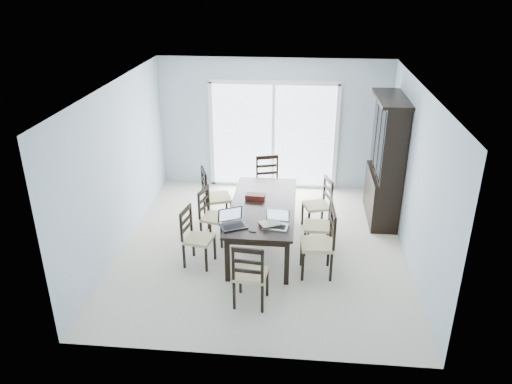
# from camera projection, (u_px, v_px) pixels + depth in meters

# --- Properties ---
(floor) EXTENTS (5.00, 5.00, 0.00)m
(floor) POSITION_uv_depth(u_px,v_px,m) (263.00, 247.00, 8.07)
(floor) COLOR beige
(floor) RESTS_ON ground
(ceiling) EXTENTS (5.00, 5.00, 0.00)m
(ceiling) POSITION_uv_depth(u_px,v_px,m) (264.00, 86.00, 7.01)
(ceiling) COLOR white
(ceiling) RESTS_ON back_wall
(back_wall) EXTENTS (4.50, 0.02, 2.60)m
(back_wall) POSITION_uv_depth(u_px,v_px,m) (273.00, 125.00, 9.81)
(back_wall) COLOR #ABBECC
(back_wall) RESTS_ON floor
(wall_left) EXTENTS (0.02, 5.00, 2.60)m
(wall_left) POSITION_uv_depth(u_px,v_px,m) (119.00, 167.00, 7.73)
(wall_left) COLOR #ABBECC
(wall_left) RESTS_ON floor
(wall_right) EXTENTS (0.02, 5.00, 2.60)m
(wall_right) POSITION_uv_depth(u_px,v_px,m) (415.00, 178.00, 7.34)
(wall_right) COLOR #ABBECC
(wall_right) RESTS_ON floor
(balcony) EXTENTS (4.50, 2.00, 0.10)m
(balcony) POSITION_uv_depth(u_px,v_px,m) (275.00, 170.00, 11.27)
(balcony) COLOR gray
(balcony) RESTS_ON ground
(railing) EXTENTS (4.50, 0.06, 1.10)m
(railing) POSITION_uv_depth(u_px,v_px,m) (278.00, 131.00, 11.93)
(railing) COLOR #99999E
(railing) RESTS_ON balcony
(dining_table) EXTENTS (1.00, 2.20, 0.75)m
(dining_table) POSITION_uv_depth(u_px,v_px,m) (263.00, 209.00, 7.80)
(dining_table) COLOR black
(dining_table) RESTS_ON floor
(china_hutch) EXTENTS (0.50, 1.38, 2.20)m
(china_hutch) POSITION_uv_depth(u_px,v_px,m) (386.00, 162.00, 8.59)
(china_hutch) COLOR black
(china_hutch) RESTS_ON floor
(sliding_door) EXTENTS (2.52, 0.05, 2.18)m
(sliding_door) POSITION_uv_depth(u_px,v_px,m) (273.00, 136.00, 9.88)
(sliding_door) COLOR silver
(sliding_door) RESTS_ON floor
(chair_left_near) EXTENTS (0.47, 0.46, 1.05)m
(chair_left_near) POSITION_uv_depth(u_px,v_px,m) (193.00, 231.00, 7.41)
(chair_left_near) COLOR black
(chair_left_near) RESTS_ON floor
(chair_left_mid) EXTENTS (0.49, 0.48, 1.05)m
(chair_left_mid) POSITION_uv_depth(u_px,v_px,m) (210.00, 210.00, 8.05)
(chair_left_mid) COLOR black
(chair_left_mid) RESTS_ON floor
(chair_left_far) EXTENTS (0.58, 0.57, 1.18)m
(chair_left_far) POSITION_uv_depth(u_px,v_px,m) (211.00, 191.00, 8.57)
(chair_left_far) COLOR black
(chair_left_far) RESTS_ON floor
(chair_right_near) EXTENTS (0.48, 0.47, 1.18)m
(chair_right_near) POSITION_uv_depth(u_px,v_px,m) (324.00, 236.00, 7.12)
(chair_right_near) COLOR black
(chair_right_near) RESTS_ON floor
(chair_right_mid) EXTENTS (0.42, 0.40, 1.08)m
(chair_right_mid) POSITION_uv_depth(u_px,v_px,m) (324.00, 219.00, 7.73)
(chair_right_mid) COLOR black
(chair_right_mid) RESTS_ON floor
(chair_right_far) EXTENTS (0.51, 0.50, 1.06)m
(chair_right_far) POSITION_uv_depth(u_px,v_px,m) (322.00, 198.00, 8.43)
(chair_right_far) COLOR black
(chair_right_far) RESTS_ON floor
(chair_end_near) EXTENTS (0.45, 0.46, 1.10)m
(chair_end_near) POSITION_uv_depth(u_px,v_px,m) (250.00, 269.00, 6.41)
(chair_end_near) COLOR black
(chair_end_near) RESTS_ON floor
(chair_end_far) EXTENTS (0.53, 0.54, 1.14)m
(chair_end_far) POSITION_uv_depth(u_px,v_px,m) (268.00, 177.00, 9.19)
(chair_end_far) COLOR black
(chair_end_far) RESTS_ON floor
(laptop_dark) EXTENTS (0.44, 0.39, 0.25)m
(laptop_dark) POSITION_uv_depth(u_px,v_px,m) (234.00, 223.00, 7.08)
(laptop_dark) COLOR black
(laptop_dark) RESTS_ON dining_table
(laptop_silver) EXTENTS (0.38, 0.30, 0.24)m
(laptop_silver) POSITION_uv_depth(u_px,v_px,m) (276.00, 224.00, 7.07)
(laptop_silver) COLOR #BABABD
(laptop_silver) RESTS_ON dining_table
(book_stack) EXTENTS (0.36, 0.33, 0.05)m
(book_stack) POSITION_uv_depth(u_px,v_px,m) (270.00, 224.00, 7.13)
(book_stack) COLOR maroon
(book_stack) RESTS_ON dining_table
(cell_phone) EXTENTS (0.10, 0.05, 0.01)m
(cell_phone) POSITION_uv_depth(u_px,v_px,m) (253.00, 231.00, 6.98)
(cell_phone) COLOR black
(cell_phone) RESTS_ON dining_table
(game_box) EXTENTS (0.32, 0.18, 0.08)m
(game_box) POSITION_uv_depth(u_px,v_px,m) (255.00, 196.00, 7.96)
(game_box) COLOR #511210
(game_box) RESTS_ON dining_table
(hot_tub) EXTENTS (1.99, 1.80, 0.98)m
(hot_tub) POSITION_uv_depth(u_px,v_px,m) (242.00, 146.00, 11.11)
(hot_tub) COLOR brown
(hot_tub) RESTS_ON balcony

